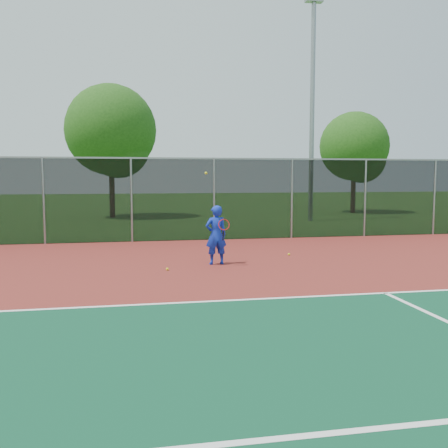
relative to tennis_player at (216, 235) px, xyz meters
name	(u,v)px	position (x,y,z in m)	size (l,w,h in m)	color
ground	(360,352)	(0.80, -6.93, -0.82)	(120.00, 120.00, 0.00)	#245317
court_apron	(309,312)	(0.80, -4.93, -0.81)	(30.00, 20.00, 0.02)	maroon
fence_back	(214,198)	(0.80, 5.07, 0.75)	(30.00, 0.06, 3.03)	black
tennis_player	(216,235)	(0.00, 0.00, 0.00)	(0.61, 0.63, 2.48)	#132DB7
practice_ball_2	(167,269)	(-1.36, -0.64, -0.76)	(0.07, 0.07, 0.07)	yellow
practice_ball_5	(289,254)	(2.39, 1.05, -0.76)	(0.07, 0.07, 0.07)	yellow
floodlight_n	(312,95)	(7.12, 11.89, 5.70)	(0.90, 0.40, 11.50)	gray
tree_back_left	(113,134)	(-3.14, 15.98, 3.89)	(5.11, 5.11, 7.50)	#341E13
tree_back_mid	(356,150)	(11.96, 16.80, 3.21)	(4.37, 4.37, 6.42)	#341E13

